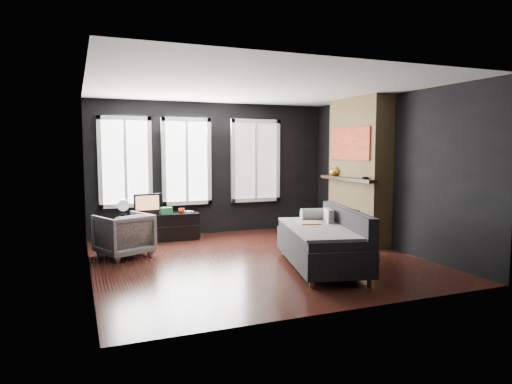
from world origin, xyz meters
name	(u,v)px	position (x,y,z in m)	size (l,w,h in m)	color
floor	(257,259)	(0.00, 0.00, 0.00)	(5.00, 5.00, 0.00)	black
ceiling	(257,87)	(0.00, 0.00, 2.70)	(5.00, 5.00, 0.00)	white
wall_back	(212,168)	(0.00, 2.50, 1.35)	(5.00, 0.02, 2.70)	black
wall_left	(87,179)	(-2.50, 0.00, 1.35)	(0.02, 5.00, 2.70)	black
wall_right	(388,172)	(2.50, 0.00, 1.35)	(0.02, 5.00, 2.70)	black
windows	(191,118)	(-0.45, 2.46, 2.38)	(4.00, 0.16, 1.76)	white
fireplace	(359,171)	(2.30, 0.60, 1.35)	(0.70, 1.62, 2.70)	#93724C
sofa	(321,238)	(0.68, -0.84, 0.44)	(1.03, 2.07, 0.89)	#242427
stripe_pillow	(329,221)	(0.99, -0.52, 0.64)	(0.09, 0.38, 0.38)	gray
armchair	(124,233)	(-1.95, 0.99, 0.39)	(0.76, 0.71, 0.78)	silver
media_console	(159,227)	(-1.20, 2.10, 0.26)	(1.50, 0.47, 0.52)	black
monitor	(147,203)	(-1.41, 2.07, 0.74)	(0.50, 0.11, 0.45)	black
desk_fan	(123,207)	(-1.84, 2.13, 0.67)	(0.22, 0.22, 0.31)	gray
mug	(182,210)	(-0.76, 2.05, 0.57)	(0.12, 0.09, 0.12)	#EB441C
book	(185,207)	(-0.68, 2.13, 0.62)	(0.15, 0.02, 0.20)	#ADA28A
storage_box	(166,211)	(-1.06, 2.06, 0.58)	(0.22, 0.14, 0.12)	#2C7F43
mantel_vase	(335,171)	(2.05, 1.05, 1.33)	(0.20, 0.21, 0.20)	gold
mantel_clock	(365,178)	(2.05, 0.05, 1.25)	(0.12, 0.12, 0.04)	black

